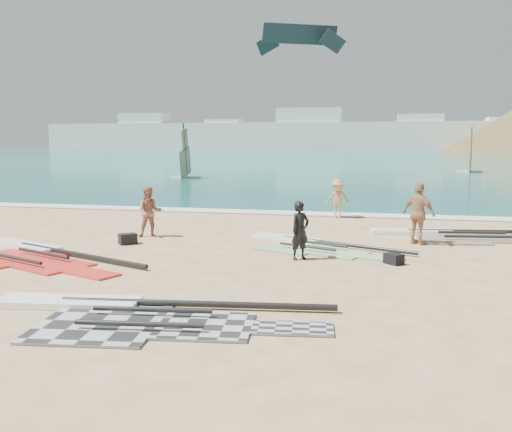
% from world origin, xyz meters
% --- Properties ---
extents(ground, '(300.00, 300.00, 0.00)m').
position_xyz_m(ground, '(0.00, 0.00, 0.00)').
color(ground, '#D4B27C').
rests_on(ground, ground).
extents(sea, '(300.00, 240.00, 0.06)m').
position_xyz_m(sea, '(0.00, 132.00, 0.00)').
color(sea, '#0C4F54').
rests_on(sea, ground).
extents(surf_line, '(300.00, 1.20, 0.04)m').
position_xyz_m(surf_line, '(0.00, 12.30, 0.00)').
color(surf_line, white).
rests_on(surf_line, ground).
extents(far_town, '(160.00, 8.00, 12.00)m').
position_xyz_m(far_town, '(-15.72, 150.00, 4.49)').
color(far_town, white).
rests_on(far_town, ground).
extents(rig_grey, '(6.56, 2.89, 0.21)m').
position_xyz_m(rig_grey, '(-2.32, -2.53, 0.05)').
color(rig_grey, '#262629').
rests_on(rig_grey, ground).
extents(rig_green, '(5.15, 3.47, 0.20)m').
position_xyz_m(rig_green, '(-0.08, 4.93, 0.05)').
color(rig_green, '#5EB82F').
rests_on(rig_green, ground).
extents(rig_orange, '(6.52, 2.96, 0.21)m').
position_xyz_m(rig_orange, '(4.41, 7.78, 0.05)').
color(rig_orange, '#FF5324').
rests_on(rig_orange, ground).
extents(rig_red, '(6.12, 3.99, 0.21)m').
position_xyz_m(rig_red, '(-7.14, 1.81, 0.05)').
color(rig_red, red).
rests_on(rig_red, ground).
extents(gear_bag_near, '(0.63, 0.62, 0.33)m').
position_xyz_m(gear_bag_near, '(-5.48, 4.08, 0.16)').
color(gear_bag_near, black).
rests_on(gear_bag_near, ground).
extents(gear_bag_far, '(0.55, 0.55, 0.27)m').
position_xyz_m(gear_bag_far, '(2.41, 3.02, 0.14)').
color(gear_bag_far, black).
rests_on(gear_bag_far, ground).
extents(person_wetsuit, '(0.66, 0.67, 1.56)m').
position_xyz_m(person_wetsuit, '(-0.02, 3.05, 0.78)').
color(person_wetsuit, black).
rests_on(person_wetsuit, ground).
extents(beachgoer_left, '(0.97, 0.88, 1.65)m').
position_xyz_m(beachgoer_left, '(-5.34, 5.44, 0.82)').
color(beachgoer_left, '#A3664F').
rests_on(beachgoer_left, ground).
extents(beachgoer_mid, '(1.10, 0.74, 1.58)m').
position_xyz_m(beachgoer_mid, '(0.22, 11.43, 0.79)').
color(beachgoer_mid, tan).
rests_on(beachgoer_mid, ground).
extents(beachgoer_back, '(1.15, 1.05, 1.88)m').
position_xyz_m(beachgoer_back, '(3.14, 6.05, 0.94)').
color(beachgoer_back, tan).
rests_on(beachgoer_back, ground).
extents(windsurfer_left, '(2.52, 3.06, 4.56)m').
position_xyz_m(windsurfer_left, '(-14.16, 32.86, 1.32)').
color(windsurfer_left, white).
rests_on(windsurfer_left, ground).
extents(windsurfer_centre, '(2.52, 2.95, 4.45)m').
position_xyz_m(windsurfer_centre, '(9.97, 47.44, 1.29)').
color(windsurfer_centre, white).
rests_on(windsurfer_centre, ground).
extents(kitesurf_kite, '(6.90, 3.81, 2.46)m').
position_xyz_m(kitesurf_kite, '(-5.36, 36.97, 11.70)').
color(kitesurf_kite, black).
rests_on(kitesurf_kite, ground).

